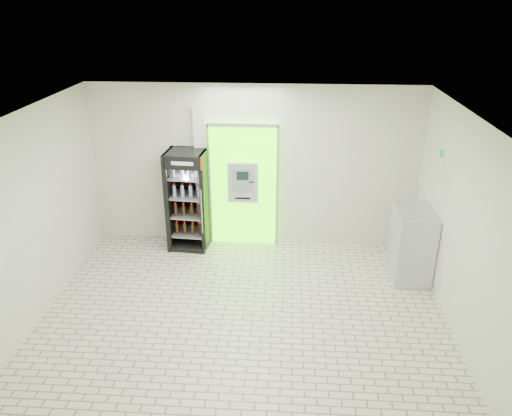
{
  "coord_description": "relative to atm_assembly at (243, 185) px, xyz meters",
  "views": [
    {
      "loc": [
        0.6,
        -6.17,
        4.45
      ],
      "look_at": [
        0.11,
        1.2,
        1.23
      ],
      "focal_mm": 35.0,
      "sensor_mm": 36.0,
      "label": 1
    }
  ],
  "objects": [
    {
      "name": "atm_assembly",
      "position": [
        0.0,
        0.0,
        0.0
      ],
      "size": [
        1.3,
        0.24,
        2.33
      ],
      "color": "#48F803",
      "rests_on": "ground"
    },
    {
      "name": "room_shell",
      "position": [
        0.2,
        -2.41,
        0.67
      ],
      "size": [
        6.0,
        6.0,
        6.0
      ],
      "color": "silver",
      "rests_on": "ground"
    },
    {
      "name": "pillar",
      "position": [
        -0.78,
        0.04,
        0.13
      ],
      "size": [
        0.22,
        0.11,
        2.6
      ],
      "color": "silver",
      "rests_on": "ground"
    },
    {
      "name": "ground",
      "position": [
        0.2,
        -2.41,
        -1.17
      ],
      "size": [
        6.0,
        6.0,
        0.0
      ],
      "primitive_type": "plane",
      "color": "beige",
      "rests_on": "ground"
    },
    {
      "name": "beverage_cooler",
      "position": [
        -1.0,
        -0.23,
        -0.28
      ],
      "size": [
        0.75,
        0.69,
        1.86
      ],
      "rotation": [
        0.0,
        0.0,
        -0.08
      ],
      "color": "black",
      "rests_on": "ground"
    },
    {
      "name": "steel_cabinet",
      "position": [
        2.89,
        -1.09,
        -0.57
      ],
      "size": [
        0.61,
        0.91,
        1.2
      ],
      "rotation": [
        0.0,
        0.0,
        -0.01
      ],
      "color": "#B3B5BB",
      "rests_on": "ground"
    },
    {
      "name": "exit_sign",
      "position": [
        3.19,
        -1.01,
        0.95
      ],
      "size": [
        0.02,
        0.22,
        0.26
      ],
      "color": "white",
      "rests_on": "room_shell"
    }
  ]
}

